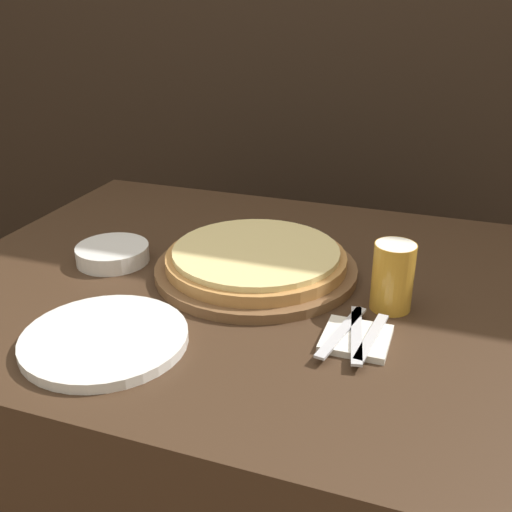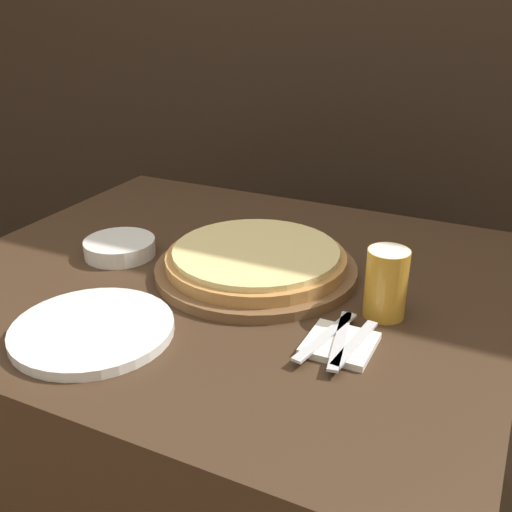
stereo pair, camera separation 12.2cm
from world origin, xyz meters
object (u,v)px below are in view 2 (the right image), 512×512
at_px(pizza_on_board, 256,262).
at_px(dinner_knife, 340,340).
at_px(fork, 326,336).
at_px(spoon, 355,343).
at_px(dinner_plate, 93,330).
at_px(side_bowl, 120,247).
at_px(beer_glass, 386,281).

bearing_deg(pizza_on_board, dinner_knife, -37.62).
distance_m(fork, spoon, 0.05).
relative_size(pizza_on_board, fork, 2.29).
height_order(dinner_plate, dinner_knife, dinner_plate).
relative_size(dinner_plate, side_bowl, 1.78).
height_order(beer_glass, dinner_plate, beer_glass).
bearing_deg(beer_glass, dinner_plate, -146.78).
height_order(side_bowl, dinner_knife, side_bowl).
height_order(side_bowl, fork, side_bowl).
distance_m(pizza_on_board, spoon, 0.33).
xyz_separation_m(beer_glass, fork, (-0.06, -0.14, -0.05)).
xyz_separation_m(side_bowl, fork, (0.53, -0.14, -0.00)).
distance_m(pizza_on_board, dinner_knife, 0.31).
xyz_separation_m(pizza_on_board, dinner_plate, (-0.15, -0.33, -0.02)).
relative_size(dinner_knife, spoon, 1.17).
height_order(beer_glass, spoon, beer_glass).
xyz_separation_m(dinner_plate, side_bowl, (-0.16, 0.29, 0.01)).
distance_m(dinner_plate, spoon, 0.44).
height_order(dinner_plate, fork, dinner_plate).
distance_m(beer_glass, spoon, 0.15).
height_order(dinner_plate, side_bowl, side_bowl).
bearing_deg(pizza_on_board, side_bowl, -171.66).
bearing_deg(dinner_plate, spoon, 19.17).
bearing_deg(spoon, fork, 180.00).
height_order(pizza_on_board, fork, pizza_on_board).
relative_size(dinner_plate, dinner_knife, 1.52).
xyz_separation_m(beer_glass, spoon, (-0.01, -0.14, -0.05)).
bearing_deg(beer_glass, spoon, -94.90).
relative_size(pizza_on_board, side_bowl, 2.68).
xyz_separation_m(fork, spoon, (0.05, 0.00, 0.00)).
xyz_separation_m(pizza_on_board, spoon, (0.27, -0.19, -0.01)).
bearing_deg(side_bowl, spoon, -13.81).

